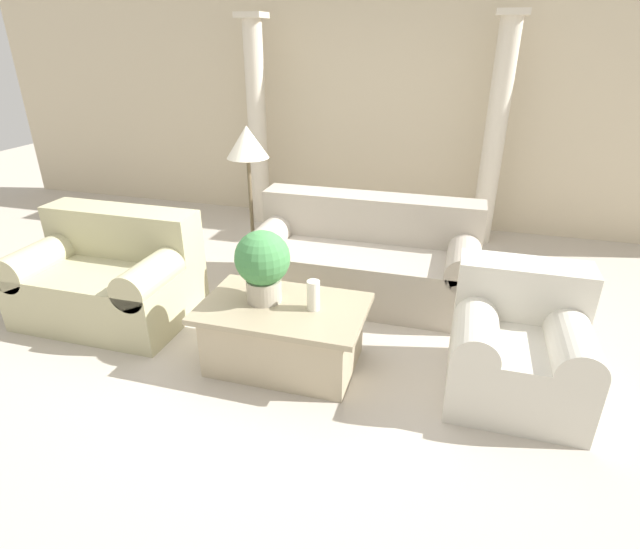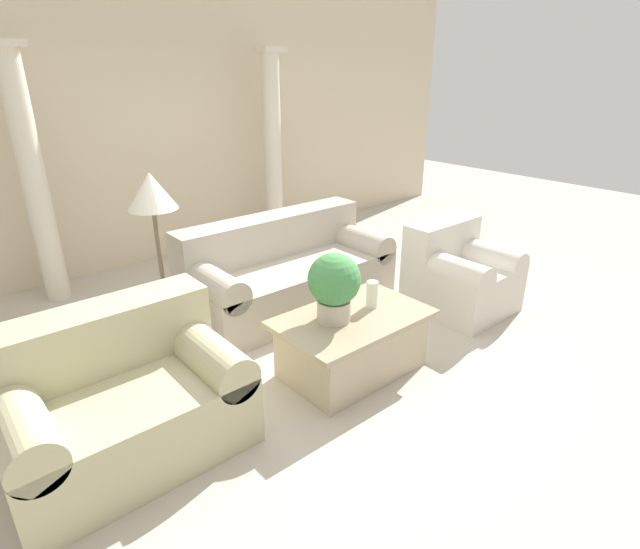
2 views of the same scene
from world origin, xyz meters
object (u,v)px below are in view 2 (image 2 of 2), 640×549
loveseat (121,398)px  potted_plant (334,284)px  armchair (459,273)px  floor_lamp (152,198)px  sofa_long (287,272)px  coffee_table (352,343)px

loveseat → potted_plant: (1.46, -0.25, 0.40)m
potted_plant → armchair: size_ratio=0.60×
potted_plant → floor_lamp: bearing=116.3°
loveseat → potted_plant: potted_plant is taller
armchair → potted_plant: bearing=-176.4°
floor_lamp → sofa_long: bearing=-8.6°
loveseat → coffee_table: size_ratio=1.17×
coffee_table → potted_plant: bearing=164.8°
coffee_table → sofa_long: bearing=75.7°
sofa_long → potted_plant: bearing=-111.3°
coffee_table → loveseat: bearing=169.9°
potted_plant → sofa_long: bearing=68.7°
loveseat → sofa_long: bearing=26.3°
coffee_table → armchair: 1.55m
sofa_long → loveseat: 2.15m
loveseat → floor_lamp: (0.78, 1.12, 0.86)m
sofa_long → floor_lamp: 1.45m
potted_plant → floor_lamp: size_ratio=0.36×
sofa_long → coffee_table: 1.28m
coffee_table → floor_lamp: bearing=120.4°
coffee_table → armchair: (1.54, 0.15, 0.11)m
loveseat → armchair: bearing=-2.5°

